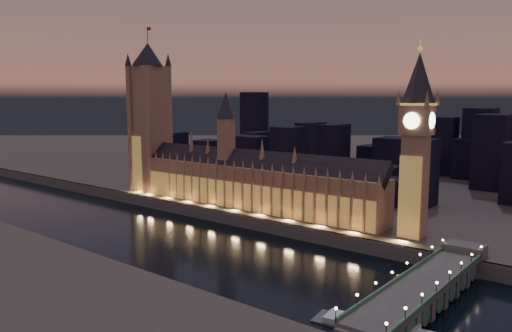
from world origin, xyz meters
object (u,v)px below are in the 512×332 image
Objects in this scene: palace_of_westminster at (247,180)px; westminster_bridge at (426,290)px; victoria_tower at (149,111)px; river_boat at (381,327)px; elizabeth_tower at (417,129)px.

palace_of_westminster reaches higher than westminster_bridge.
victoria_tower is 2.55× the size of river_boat.
westminster_bridge is (250.13, -65.38, -66.00)m from victoria_tower.
elizabeth_tower is 2.05× the size of river_boat.
westminster_bridge is at bearing -63.82° from elizabeth_tower.
elizabeth_tower is (116.37, 0.17, 39.30)m from palace_of_westminster.
river_boat is at bearing -21.85° from victoria_tower.
palace_of_westminster is 1.57× the size of victoria_tower.
river_boat is (145.06, -98.76, -24.81)m from palace_of_westminster.
palace_of_westminster is at bearing -179.92° from elizabeth_tower.
elizabeth_tower is 0.92× the size of westminster_bridge.
river_boat is at bearing -95.85° from westminster_bridge.
palace_of_westminster is 1.95× the size of elizabeth_tower.
victoria_tower is (-101.63, 0.18, 45.62)m from palace_of_westminster.
westminster_bridge is 2.24× the size of river_boat.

